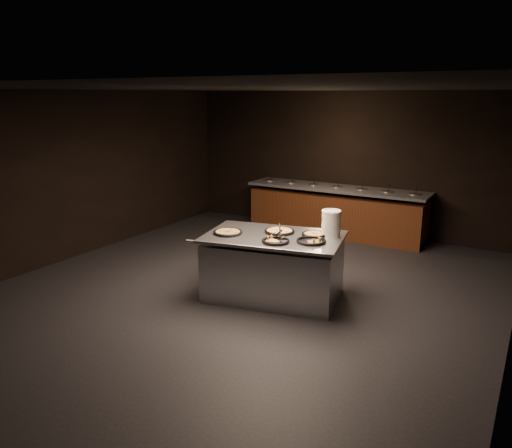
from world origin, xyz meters
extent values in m
cube|color=black|center=(0.00, 0.00, -0.01)|extent=(7.00, 8.00, 0.01)
cube|color=black|center=(0.00, 0.00, 2.90)|extent=(7.00, 8.00, 0.01)
cube|color=black|center=(0.00, 4.00, 1.45)|extent=(7.00, 0.01, 2.90)
cube|color=black|center=(-3.50, 0.00, 1.45)|extent=(0.01, 8.00, 2.90)
cube|color=#5B2A15|center=(0.00, 3.58, 0.43)|extent=(3.60, 0.75, 0.85)
cube|color=#56565A|center=(0.00, 3.58, 0.97)|extent=(3.70, 0.83, 0.05)
cube|color=#3E1A0E|center=(0.00, 3.58, 0.04)|extent=(3.60, 0.69, 0.08)
cylinder|color=silver|center=(-1.55, 3.58, 0.98)|extent=(0.22, 0.22, 0.08)
cylinder|color=#4D6E2C|center=(-1.55, 3.58, 1.00)|extent=(0.19, 0.19, 0.02)
cylinder|color=black|center=(-1.52, 3.56, 1.09)|extent=(0.04, 0.10, 0.19)
cylinder|color=silver|center=(-1.03, 3.58, 0.98)|extent=(0.22, 0.22, 0.08)
cylinder|color=#4D6E2C|center=(-1.03, 3.58, 1.00)|extent=(0.19, 0.19, 0.02)
cylinder|color=black|center=(-1.00, 3.56, 1.09)|extent=(0.04, 0.10, 0.19)
cylinder|color=silver|center=(-0.52, 3.58, 0.98)|extent=(0.22, 0.22, 0.08)
cylinder|color=#4D6E2C|center=(-0.52, 3.58, 1.00)|extent=(0.19, 0.19, 0.02)
cylinder|color=black|center=(-0.49, 3.56, 1.09)|extent=(0.04, 0.10, 0.19)
cylinder|color=silver|center=(0.00, 3.58, 0.98)|extent=(0.22, 0.22, 0.08)
cylinder|color=#4D6E2C|center=(0.00, 3.58, 1.00)|extent=(0.19, 0.19, 0.02)
cylinder|color=black|center=(0.03, 3.56, 1.09)|extent=(0.04, 0.10, 0.19)
cylinder|color=silver|center=(0.52, 3.58, 0.98)|extent=(0.22, 0.22, 0.08)
cylinder|color=#4D6E2C|center=(0.52, 3.58, 1.00)|extent=(0.19, 0.19, 0.02)
cylinder|color=black|center=(0.55, 3.56, 1.09)|extent=(0.04, 0.10, 0.19)
cylinder|color=silver|center=(1.03, 3.58, 0.98)|extent=(0.22, 0.22, 0.08)
cylinder|color=#4D6E2C|center=(1.03, 3.58, 1.00)|extent=(0.19, 0.19, 0.02)
cylinder|color=black|center=(1.06, 3.56, 1.09)|extent=(0.04, 0.10, 0.19)
cylinder|color=silver|center=(1.55, 3.58, 0.98)|extent=(0.22, 0.22, 0.08)
cylinder|color=#4D6E2C|center=(1.55, 3.58, 1.00)|extent=(0.19, 0.19, 0.02)
cylinder|color=black|center=(1.58, 3.56, 1.09)|extent=(0.04, 0.10, 0.19)
cube|color=silver|center=(0.44, 0.05, 0.41)|extent=(2.00, 1.45, 0.82)
cube|color=silver|center=(0.44, 0.05, 0.89)|extent=(2.10, 1.54, 0.04)
cylinder|color=silver|center=(0.44, -0.55, 0.89)|extent=(1.87, 0.42, 0.04)
cylinder|color=white|center=(1.14, 0.42, 1.09)|extent=(0.26, 0.26, 0.36)
cylinder|color=black|center=(-0.17, -0.19, 0.92)|extent=(0.39, 0.39, 0.01)
torus|color=black|center=(-0.17, -0.19, 0.93)|extent=(0.41, 0.41, 0.04)
torus|color=#954F26|center=(-0.17, -0.19, 0.93)|extent=(0.35, 0.35, 0.03)
cylinder|color=#A97A43|center=(-0.17, -0.19, 0.93)|extent=(0.31, 0.31, 0.02)
cube|color=black|center=(-0.17, -0.19, 0.94)|extent=(0.04, 0.31, 0.00)
cube|color=black|center=(-0.17, -0.19, 0.94)|extent=(0.31, 0.04, 0.00)
cylinder|color=black|center=(0.44, 0.23, 0.92)|extent=(0.41, 0.41, 0.01)
torus|color=black|center=(0.44, 0.23, 0.93)|extent=(0.43, 0.43, 0.04)
torus|color=#954F26|center=(0.44, 0.23, 0.93)|extent=(0.37, 0.37, 0.03)
cylinder|color=#EDAC56|center=(0.44, 0.23, 0.93)|extent=(0.33, 0.33, 0.02)
cube|color=black|center=(0.44, 0.23, 0.94)|extent=(0.02, 0.33, 0.00)
cube|color=black|center=(0.44, 0.23, 0.94)|extent=(0.33, 0.02, 0.00)
cylinder|color=black|center=(0.93, 0.33, 0.92)|extent=(0.33, 0.33, 0.01)
torus|color=black|center=(0.93, 0.33, 0.93)|extent=(0.35, 0.35, 0.04)
torus|color=#954F26|center=(0.93, 0.33, 0.93)|extent=(0.29, 0.29, 0.03)
cylinder|color=#EDAC56|center=(0.93, 0.33, 0.93)|extent=(0.25, 0.25, 0.02)
cube|color=black|center=(0.93, 0.33, 0.94)|extent=(0.20, 0.16, 0.00)
cube|color=black|center=(0.93, 0.33, 0.94)|extent=(0.16, 0.20, 0.00)
cylinder|color=black|center=(0.62, -0.23, 0.92)|extent=(0.35, 0.35, 0.01)
torus|color=black|center=(0.62, -0.23, 0.93)|extent=(0.38, 0.38, 0.04)
cylinder|color=black|center=(1.03, 0.01, 0.92)|extent=(0.38, 0.38, 0.01)
torus|color=black|center=(1.03, 0.01, 0.93)|extent=(0.40, 0.40, 0.04)
cube|color=silver|center=(0.45, 0.15, 0.93)|extent=(0.14, 0.15, 0.00)
cylinder|color=black|center=(0.55, 0.02, 1.01)|extent=(0.13, 0.18, 0.15)
cylinder|color=silver|center=(0.50, 0.08, 0.96)|extent=(0.07, 0.09, 0.09)
cube|color=silver|center=(0.75, -0.19, 0.93)|extent=(0.14, 0.13, 0.00)
cylinder|color=black|center=(0.60, -0.12, 1.01)|extent=(0.18, 0.13, 0.14)
cylinder|color=silver|center=(0.67, -0.16, 0.96)|extent=(0.09, 0.06, 0.08)
camera|label=1|loc=(3.60, -5.87, 2.82)|focal=35.00mm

